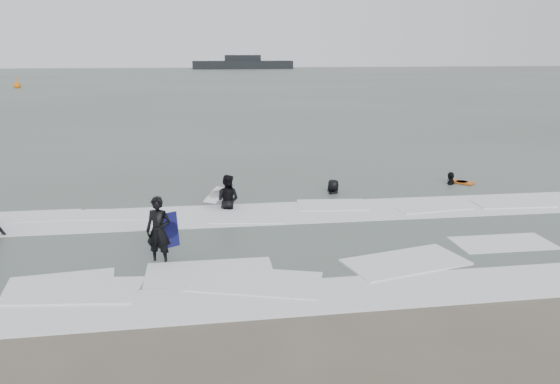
{
  "coord_description": "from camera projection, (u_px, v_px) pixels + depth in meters",
  "views": [
    {
      "loc": [
        -2.38,
        -12.12,
        5.65
      ],
      "look_at": [
        0.0,
        5.0,
        1.1
      ],
      "focal_mm": 35.0,
      "sensor_mm": 36.0,
      "label": 1
    }
  ],
  "objects": [
    {
      "name": "ground",
      "position": [
        308.0,
        287.0,
        13.36
      ],
      "size": [
        320.0,
        320.0,
        0.0
      ],
      "primitive_type": "plane",
      "color": "brown",
      "rests_on": "ground"
    },
    {
      "name": "buoy",
      "position": [
        17.0,
        85.0,
        80.23
      ],
      "size": [
        1.0,
        1.0,
        1.65
      ],
      "color": "orange",
      "rests_on": "ground"
    },
    {
      "name": "surfer_centre",
      "position": [
        160.0,
        263.0,
        14.82
      ],
      "size": [
        0.8,
        0.66,
        1.89
      ],
      "primitive_type": "imported",
      "rotation": [
        0.0,
        0.0,
        -0.34
      ],
      "color": "black",
      "rests_on": "ground"
    },
    {
      "name": "surf_foam",
      "position": [
        286.0,
        236.0,
        16.9
      ],
      "size": [
        30.03,
        9.06,
        0.09
      ],
      "color": "white",
      "rests_on": "ground"
    },
    {
      "name": "surfer_right_near",
      "position": [
        450.0,
        185.0,
        23.36
      ],
      "size": [
        0.9,
        1.08,
        1.72
      ],
      "primitive_type": "imported",
      "rotation": [
        0.0,
        0.0,
        -2.14
      ],
      "color": "black",
      "rests_on": "ground"
    },
    {
      "name": "bodyboards",
      "position": [
        305.0,
        198.0,
        19.37
      ],
      "size": [
        12.66,
        7.71,
        1.25
      ],
      "color": "#0E0F43",
      "rests_on": "ground"
    },
    {
      "name": "surfer_wading",
      "position": [
        228.0,
        210.0,
        19.67
      ],
      "size": [
        1.13,
        1.04,
        1.88
      ],
      "primitive_type": "imported",
      "rotation": [
        0.0,
        0.0,
        2.69
      ],
      "color": "black",
      "rests_on": "ground"
    },
    {
      "name": "vessel_horizon",
      "position": [
        243.0,
        64.0,
        156.34
      ],
      "size": [
        28.56,
        5.1,
        3.88
      ],
      "color": "black",
      "rests_on": "ground"
    },
    {
      "name": "sea",
      "position": [
        217.0,
        84.0,
        89.98
      ],
      "size": [
        320.0,
        320.0,
        0.0
      ],
      "primitive_type": "plane",
      "color": "#47544C",
      "rests_on": "ground"
    },
    {
      "name": "surfer_right_far",
      "position": [
        333.0,
        194.0,
        21.85
      ],
      "size": [
        0.95,
        1.02,
        1.76
      ],
      "primitive_type": "imported",
      "rotation": [
        0.0,
        0.0,
        -2.19
      ],
      "color": "black",
      "rests_on": "ground"
    }
  ]
}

